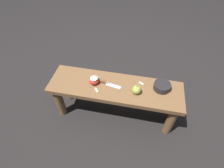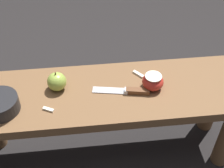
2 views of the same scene
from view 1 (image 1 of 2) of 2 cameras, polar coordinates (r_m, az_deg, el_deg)
ground_plane at (r=1.79m, az=0.88°, el=-9.25°), size 8.00×8.00×0.00m
wooden_bench at (r=1.54m, az=1.01°, el=-2.97°), size 1.14×0.32×0.40m
knife at (r=1.49m, az=-2.21°, el=0.49°), size 0.22×0.07×0.02m
apple_whole at (r=1.41m, az=8.02°, el=-1.87°), size 0.07×0.07×0.08m
apple_cut at (r=1.48m, az=-5.86°, el=1.11°), size 0.08×0.08×0.06m
apple_slice_near_knife at (r=1.44m, az=-5.06°, el=-2.07°), size 0.04×0.05×0.01m
apple_slice_center at (r=1.51m, az=9.54°, el=0.22°), size 0.04×0.03×0.01m
bowl at (r=1.49m, az=16.00°, el=-0.73°), size 0.14×0.14×0.05m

